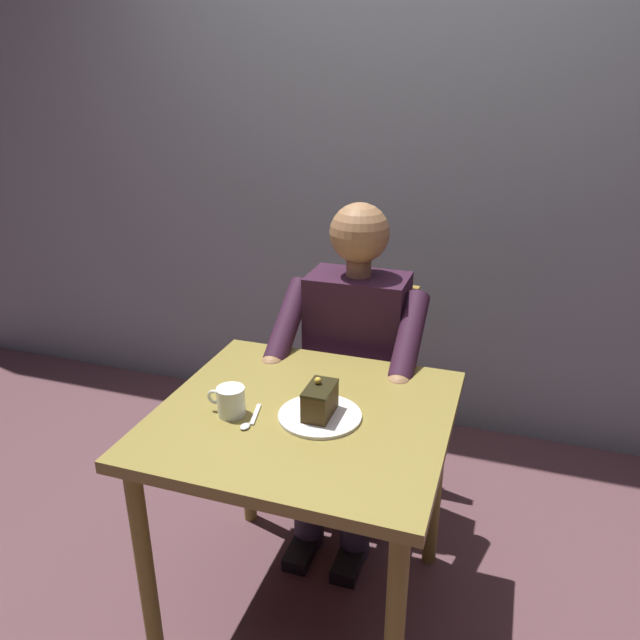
{
  "coord_description": "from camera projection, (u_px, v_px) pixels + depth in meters",
  "views": [
    {
      "loc": [
        -0.53,
        1.43,
        1.67
      ],
      "look_at": [
        -0.02,
        -0.1,
        1.0
      ],
      "focal_mm": 34.11,
      "sensor_mm": 36.0,
      "label": 1
    }
  ],
  "objects": [
    {
      "name": "dining_table",
      "position": [
        304.0,
        442.0,
        1.8
      ],
      "size": [
        0.84,
        0.8,
        0.75
      ],
      "color": "olive",
      "rests_on": "ground"
    },
    {
      "name": "ground_plane",
      "position": [
        306.0,
        605.0,
        2.05
      ],
      "size": [
        14.0,
        14.0,
        0.0
      ],
      "primitive_type": "plane",
      "color": "brown"
    },
    {
      "name": "coffee_cup",
      "position": [
        230.0,
        401.0,
        1.73
      ],
      "size": [
        0.12,
        0.08,
        0.08
      ],
      "color": "white",
      "rests_on": "dining_table"
    },
    {
      "name": "chair",
      "position": [
        362.0,
        385.0,
        2.46
      ],
      "size": [
        0.42,
        0.42,
        0.89
      ],
      "color": "olive",
      "rests_on": "ground"
    },
    {
      "name": "dessert_plate",
      "position": [
        320.0,
        416.0,
        1.73
      ],
      "size": [
        0.24,
        0.24,
        0.01
      ],
      "primitive_type": "cylinder",
      "color": "white",
      "rests_on": "dining_table"
    },
    {
      "name": "seated_person",
      "position": [
        351.0,
        368.0,
        2.24
      ],
      "size": [
        0.53,
        0.58,
        1.25
      ],
      "color": "#301629",
      "rests_on": "ground"
    },
    {
      "name": "cafe_rear_panel",
      "position": [
        408.0,
        112.0,
        2.67
      ],
      "size": [
        6.4,
        0.12,
        3.0
      ],
      "primitive_type": "cube",
      "color": "gray",
      "rests_on": "ground"
    },
    {
      "name": "cake_slice",
      "position": [
        320.0,
        400.0,
        1.71
      ],
      "size": [
        0.07,
        0.13,
        0.11
      ],
      "color": "#413013",
      "rests_on": "dessert_plate"
    },
    {
      "name": "dessert_spoon",
      "position": [
        250.0,
        421.0,
        1.7
      ],
      "size": [
        0.04,
        0.14,
        0.01
      ],
      "color": "silver",
      "rests_on": "dining_table"
    }
  ]
}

